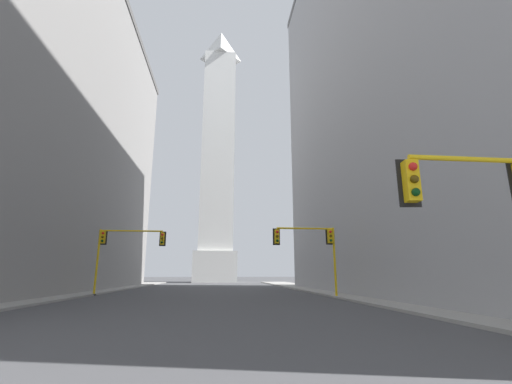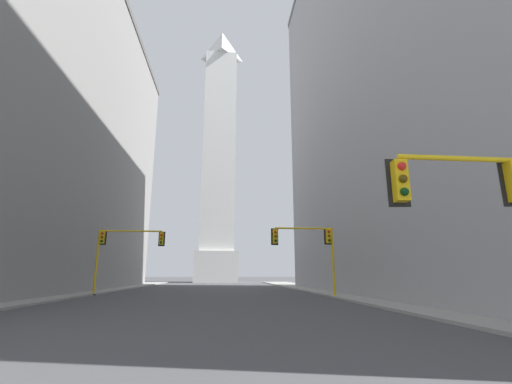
{
  "view_description": "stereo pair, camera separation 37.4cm",
  "coord_description": "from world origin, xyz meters",
  "views": [
    {
      "loc": [
        0.88,
        -0.07,
        1.83
      ],
      "look_at": [
        5.45,
        43.24,
        12.23
      ],
      "focal_mm": 24.0,
      "sensor_mm": 36.0,
      "label": 1
    },
    {
      "loc": [
        1.25,
        -0.11,
        1.83
      ],
      "look_at": [
        5.45,
        43.24,
        12.23
      ],
      "focal_mm": 24.0,
      "sensor_mm": 36.0,
      "label": 2
    }
  ],
  "objects": [
    {
      "name": "sidewalk_right",
      "position": [
        12.22,
        27.59,
        0.07
      ],
      "size": [
        5.0,
        91.95,
        0.15
      ],
      "primitive_type": "cube",
      "color": "gray",
      "rests_on": "ground_plane"
    },
    {
      "name": "obelisk",
      "position": [
        0.0,
        76.63,
        29.63
      ],
      "size": [
        9.24,
        9.24,
        62.33
      ],
      "color": "silver",
      "rests_on": "ground_plane"
    },
    {
      "name": "traffic_light_mid_right",
      "position": [
        8.3,
        26.73,
        4.16
      ],
      "size": [
        5.11,
        0.51,
        5.45
      ],
      "color": "yellow",
      "rests_on": "ground_plane"
    },
    {
      "name": "building_right",
      "position": [
        21.4,
        27.31,
        22.14
      ],
      "size": [
        19.39,
        45.91,
        44.26
      ],
      "color": "#9E9EA0",
      "rests_on": "ground_plane"
    },
    {
      "name": "sidewalk_left",
      "position": [
        -12.22,
        27.59,
        0.07
      ],
      "size": [
        5.0,
        91.95,
        0.15
      ],
      "primitive_type": "cube",
      "color": "gray",
      "rests_on": "ground_plane"
    },
    {
      "name": "traffic_light_near_right",
      "position": [
        8.06,
        8.1,
        3.74
      ],
      "size": [
        4.03,
        0.53,
        4.96
      ],
      "color": "yellow",
      "rests_on": "ground_plane"
    },
    {
      "name": "traffic_light_mid_left",
      "position": [
        -7.8,
        31.84,
        4.37
      ],
      "size": [
        5.96,
        0.5,
        5.69
      ],
      "color": "yellow",
      "rests_on": "ground_plane"
    }
  ]
}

